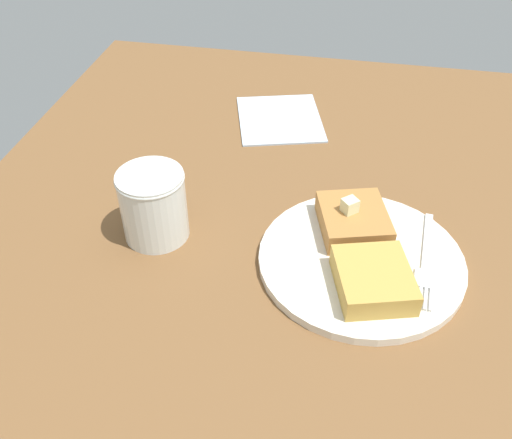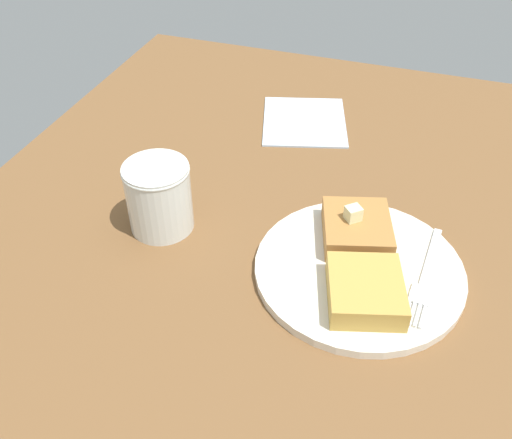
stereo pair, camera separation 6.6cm
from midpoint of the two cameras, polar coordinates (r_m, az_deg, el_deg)
table_surface at (r=73.23cm, az=10.34°, el=-1.85°), size 96.28×96.28×2.89cm
plate at (r=66.72cm, az=13.05°, el=-5.03°), size 23.80×23.80×1.09cm
toast_slice_left at (r=68.99cm, az=12.74°, el=-1.04°), size 10.68×9.96×2.74cm
toast_slice_middle at (r=62.08cm, az=13.90°, el=-7.05°), size 10.68×9.96×2.74cm
butter_pat_primary at (r=67.58cm, az=12.46°, el=0.48°), size 2.30×2.32×1.72cm
fork at (r=66.61cm, az=19.22°, el=-5.88°), size 16.06×2.71×0.36cm
syrup_jar at (r=69.51cm, az=-7.00°, el=1.87°), size 8.08×8.08×8.88cm
napkin at (r=92.53cm, az=6.91°, el=9.65°), size 17.88×16.54×0.30cm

